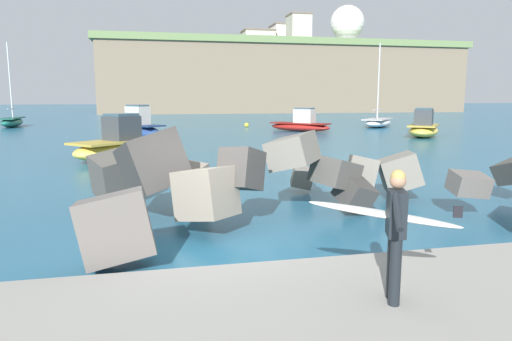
# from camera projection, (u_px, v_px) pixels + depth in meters

# --- Properties ---
(ground_plane) EXTENTS (400.00, 400.00, 0.00)m
(ground_plane) POSITION_uv_depth(u_px,v_px,m) (215.00, 245.00, 9.38)
(ground_plane) COLOR #235B7A
(walkway_path) EXTENTS (48.00, 4.40, 0.24)m
(walkway_path) POSITION_uv_depth(u_px,v_px,m) (260.00, 338.00, 5.50)
(walkway_path) COLOR gray
(walkway_path) RESTS_ON ground
(breakwater_jetty) EXTENTS (27.51, 7.30, 2.29)m
(breakwater_jetty) POSITION_uv_depth(u_px,v_px,m) (170.00, 186.00, 10.62)
(breakwater_jetty) COLOR gray
(breakwater_jetty) RESTS_ON ground
(surfer_with_board) EXTENTS (2.08, 1.47, 1.78)m
(surfer_with_board) POSITION_uv_depth(u_px,v_px,m) (392.00, 223.00, 6.18)
(surfer_with_board) COLOR black
(surfer_with_board) RESTS_ON walkway_path
(boat_near_left) EXTENTS (4.74, 4.63, 2.18)m
(boat_near_left) POSITION_uv_depth(u_px,v_px,m) (118.00, 145.00, 21.96)
(boat_near_left) COLOR #EAC64C
(boat_near_left) RESTS_ON ground
(boat_near_centre) EXTENTS (5.07, 5.32, 2.04)m
(boat_near_centre) POSITION_uv_depth(u_px,v_px,m) (301.00, 124.00, 40.49)
(boat_near_centre) COLOR maroon
(boat_near_centre) RESTS_ON ground
(boat_near_right) EXTENTS (1.70, 5.66, 8.27)m
(boat_near_right) POSITION_uv_depth(u_px,v_px,m) (12.00, 121.00, 46.46)
(boat_near_right) COLOR #1E6656
(boat_near_right) RESTS_ON ground
(boat_mid_left) EXTENTS (4.12, 4.48, 2.17)m
(boat_mid_left) POSITION_uv_depth(u_px,v_px,m) (423.00, 128.00, 34.43)
(boat_mid_left) COLOR #EAC64C
(boat_mid_left) RESTS_ON ground
(boat_mid_centre) EXTENTS (4.56, 5.21, 2.43)m
(boat_mid_centre) POSITION_uv_depth(u_px,v_px,m) (135.00, 129.00, 32.17)
(boat_mid_centre) COLOR navy
(boat_mid_centre) RESTS_ON ground
(boat_far_left) EXTENTS (5.29, 5.68, 8.07)m
(boat_far_left) POSITION_uv_depth(u_px,v_px,m) (378.00, 122.00, 46.17)
(boat_far_left) COLOR white
(boat_far_left) RESTS_ON ground
(mooring_buoy_inner) EXTENTS (0.44, 0.44, 0.44)m
(mooring_buoy_inner) POSITION_uv_depth(u_px,v_px,m) (247.00, 125.00, 46.13)
(mooring_buoy_inner) COLOR yellow
(mooring_buoy_inner) RESTS_ON ground
(headland_bluff) EXTENTS (71.64, 42.35, 13.75)m
(headland_bluff) POSITION_uv_depth(u_px,v_px,m) (269.00, 79.00, 105.15)
(headland_bluff) COLOR #756651
(headland_bluff) RESTS_ON ground
(radar_dome) EXTENTS (8.16, 8.16, 11.12)m
(radar_dome) POSITION_uv_depth(u_px,v_px,m) (347.00, 26.00, 113.19)
(radar_dome) COLOR silver
(radar_dome) RESTS_ON headland_bluff
(station_building_west) EXTENTS (7.19, 6.50, 5.89)m
(station_building_west) POSITION_uv_depth(u_px,v_px,m) (287.00, 38.00, 109.54)
(station_building_west) COLOR silver
(station_building_west) RESTS_ON headland_bluff
(station_building_central) EXTENTS (4.33, 5.10, 5.89)m
(station_building_central) POSITION_uv_depth(u_px,v_px,m) (299.00, 29.00, 95.34)
(station_building_central) COLOR #B2ADA3
(station_building_central) RESTS_ON headland_bluff
(station_building_east) EXTENTS (7.17, 6.56, 4.23)m
(station_building_east) POSITION_uv_depth(u_px,v_px,m) (258.00, 40.00, 106.75)
(station_building_east) COLOR #B2ADA3
(station_building_east) RESTS_ON headland_bluff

